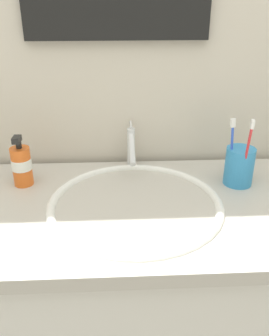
# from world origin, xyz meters

# --- Properties ---
(tiled_wall_back) EXTENTS (2.50, 0.04, 2.40)m
(tiled_wall_back) POSITION_xyz_m (0.00, 0.31, 1.20)
(tiled_wall_back) COLOR beige
(tiled_wall_back) RESTS_ON ground
(vanity_counter) EXTENTS (1.30, 0.54, 0.85)m
(vanity_counter) POSITION_xyz_m (0.00, 0.00, 0.43)
(vanity_counter) COLOR silver
(vanity_counter) RESTS_ON ground
(sink_basin) EXTENTS (0.46, 0.46, 0.13)m
(sink_basin) POSITION_xyz_m (0.04, 0.00, 0.81)
(sink_basin) COLOR white
(sink_basin) RESTS_ON vanity_counter
(faucet) EXTENTS (0.02, 0.16, 0.14)m
(faucet) POSITION_xyz_m (0.04, 0.22, 0.93)
(faucet) COLOR silver
(faucet) RESTS_ON sink_basin
(toothbrush_cup) EXTENTS (0.08, 0.08, 0.11)m
(toothbrush_cup) POSITION_xyz_m (0.34, 0.10, 0.91)
(toothbrush_cup) COLOR #338CCC
(toothbrush_cup) RESTS_ON vanity_counter
(toothbrush_red) EXTENTS (0.01, 0.05, 0.21)m
(toothbrush_red) POSITION_xyz_m (0.34, 0.06, 0.98)
(toothbrush_red) COLOR red
(toothbrush_red) RESTS_ON toothbrush_cup
(toothbrush_blue) EXTENTS (0.03, 0.01, 0.19)m
(toothbrush_blue) POSITION_xyz_m (0.31, 0.10, 0.97)
(toothbrush_blue) COLOR blue
(toothbrush_blue) RESTS_ON toothbrush_cup
(soap_dispenser) EXTENTS (0.06, 0.06, 0.15)m
(soap_dispenser) POSITION_xyz_m (-0.28, 0.13, 0.92)
(soap_dispenser) COLOR orange
(soap_dispenser) RESTS_ON vanity_counter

